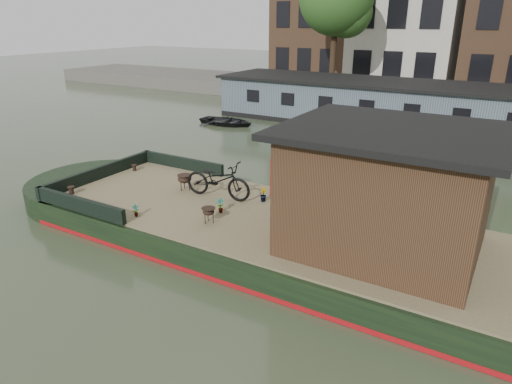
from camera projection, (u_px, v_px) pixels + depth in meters
The scene contains 18 objects.
ground at pixel (284, 248), 10.48m from camera, with size 120.00×120.00×0.00m, color #2D3A25.
houseboat_hull at pixel (235, 225), 11.02m from camera, with size 14.01×4.02×0.60m.
houseboat_deck at pixel (284, 223), 10.26m from camera, with size 11.80×3.80×0.05m, color olive.
bow_bulwark at pixel (121, 178), 12.60m from camera, with size 3.00×4.00×0.35m.
cabin at pixel (387, 189), 8.77m from camera, with size 4.00×3.50×2.42m.
bicycle at pixel (218, 180), 11.51m from camera, with size 0.63×1.81×0.95m, color black.
potted_plant_a at pixel (220, 205), 10.71m from camera, with size 0.19×0.13×0.36m, color maroon.
potted_plant_b at pixel (263, 194), 11.38m from camera, with size 0.19×0.16×0.35m, color brown.
potted_plant_d at pixel (276, 182), 12.07m from camera, with size 0.27×0.27×0.48m, color #9E512B.
potted_plant_e at pixel (136, 211), 10.51m from camera, with size 0.15×0.10×0.29m, color maroon.
brazier_front at pixel (209, 215), 10.18m from camera, with size 0.33×0.33×0.36m, color black, non-canonical shape.
brazier_rear at pixel (185, 182), 12.12m from camera, with size 0.39×0.39×0.42m, color black, non-canonical shape.
bollard_port at pixel (134, 168), 13.70m from camera, with size 0.16×0.16×0.19m, color black.
bollard_stbd at pixel (71, 190), 11.87m from camera, with size 0.18×0.18×0.21m, color black.
dinghy at pixel (227, 119), 22.56m from camera, with size 2.03×2.84×0.59m, color black.
far_houseboat at pixel (421, 109), 21.40m from camera, with size 20.40×4.40×2.11m.
quay at pixel (444, 100), 26.81m from camera, with size 60.00×6.00×0.90m, color #47443F.
tree_left at pixel (339, 1), 26.74m from camera, with size 4.40×4.40×7.40m.
Camera 1 is at (4.20, -8.36, 4.95)m, focal length 32.00 mm.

